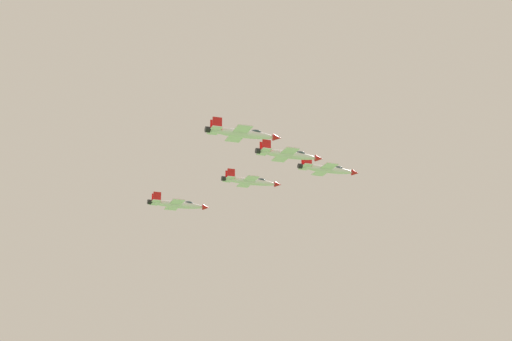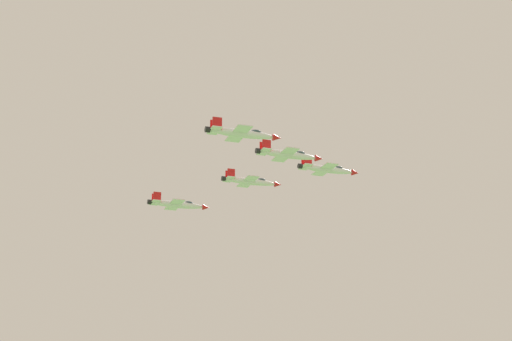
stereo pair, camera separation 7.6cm
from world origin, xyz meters
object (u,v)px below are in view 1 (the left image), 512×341
(jet_left_wingman, at_px, (250,181))
(jet_right_wingman, at_px, (288,154))
(jet_right_outer, at_px, (242,133))
(jet_lead, at_px, (327,169))
(jet_left_outer, at_px, (177,204))

(jet_left_wingman, xyz_separation_m, jet_right_wingman, (16.16, -23.01, -1.72))
(jet_left_wingman, bearing_deg, jet_right_wingman, -90.12)
(jet_right_wingman, distance_m, jet_right_outer, 21.77)
(jet_right_outer, bearing_deg, jet_lead, 41.40)
(jet_lead, height_order, jet_right_wingman, jet_lead)
(jet_lead, relative_size, jet_right_outer, 0.96)
(jet_left_wingman, height_order, jet_right_wingman, jet_left_wingman)
(jet_left_wingman, xyz_separation_m, jet_left_outer, (-21.61, 2.00, -4.20))
(jet_lead, xyz_separation_m, jet_left_outer, (-43.23, 4.00, -5.02))
(jet_left_wingman, distance_m, jet_right_wingman, 28.17)
(jet_lead, bearing_deg, jet_right_wingman, -140.59)
(jet_lead, bearing_deg, jet_left_outer, 138.68)
(jet_left_wingman, height_order, jet_left_outer, jet_left_wingman)
(jet_lead, relative_size, jet_right_wingman, 0.99)
(jet_left_wingman, bearing_deg, jet_lead, -40.49)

